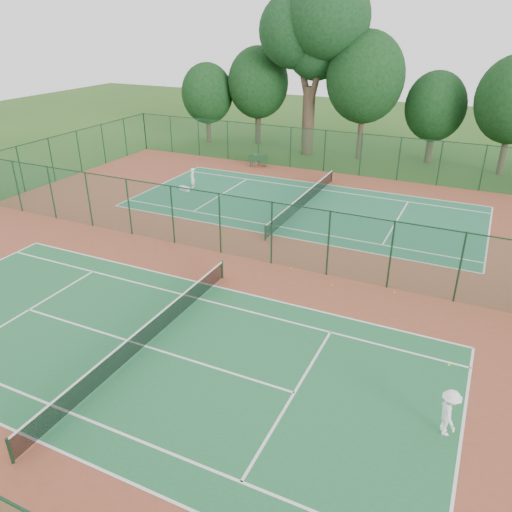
% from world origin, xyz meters
% --- Properties ---
extents(ground, '(120.00, 120.00, 0.00)m').
position_xyz_m(ground, '(0.00, 0.00, 0.00)').
color(ground, '#2B5219').
rests_on(ground, ground).
extents(red_pad, '(40.00, 36.00, 0.01)m').
position_xyz_m(red_pad, '(0.00, 0.00, 0.01)').
color(red_pad, brown).
rests_on(red_pad, ground).
extents(court_near, '(23.77, 10.97, 0.01)m').
position_xyz_m(court_near, '(0.00, -9.00, 0.01)').
color(court_near, '#206539').
rests_on(court_near, red_pad).
extents(court_far, '(23.77, 10.97, 0.01)m').
position_xyz_m(court_far, '(0.00, 9.00, 0.01)').
color(court_far, '#216946').
rests_on(court_far, red_pad).
extents(fence_north, '(40.00, 0.09, 3.50)m').
position_xyz_m(fence_north, '(0.00, 18.00, 1.76)').
color(fence_north, '#184A29').
rests_on(fence_north, ground).
extents(fence_divider, '(40.00, 0.09, 3.50)m').
position_xyz_m(fence_divider, '(0.00, 0.00, 1.76)').
color(fence_divider, '#194B30').
rests_on(fence_divider, ground).
extents(tennis_net_near, '(0.10, 12.90, 0.97)m').
position_xyz_m(tennis_net_near, '(0.00, -9.00, 0.54)').
color(tennis_net_near, '#143720').
rests_on(tennis_net_near, ground).
extents(tennis_net_far, '(0.10, 12.90, 0.97)m').
position_xyz_m(tennis_net_far, '(0.00, 9.00, 0.54)').
color(tennis_net_far, '#12321D').
rests_on(tennis_net_far, ground).
extents(player_near, '(0.95, 1.21, 1.65)m').
position_xyz_m(player_near, '(11.38, -8.68, 0.84)').
color(player_near, white).
rests_on(player_near, court_near).
extents(player_far, '(0.50, 0.63, 1.52)m').
position_xyz_m(player_far, '(-9.18, 9.33, 0.78)').
color(player_far, white).
rests_on(player_far, court_far).
extents(trash_bin, '(0.59, 0.59, 0.87)m').
position_xyz_m(trash_bin, '(-7.73, 17.60, 0.44)').
color(trash_bin, gray).
rests_on(trash_bin, red_pad).
extents(bench, '(1.77, 1.10, 1.05)m').
position_xyz_m(bench, '(-7.19, 16.89, 0.55)').
color(bench, '#123417').
rests_on(bench, red_pad).
extents(kit_bag, '(0.89, 0.50, 0.32)m').
position_xyz_m(kit_bag, '(-9.37, 8.46, 0.17)').
color(kit_bag, silver).
rests_on(kit_bag, red_pad).
extents(stray_ball_a, '(0.07, 0.07, 0.07)m').
position_xyz_m(stray_ball_a, '(5.23, -1.00, 0.05)').
color(stray_ball_a, gold).
rests_on(stray_ball_a, red_pad).
extents(stray_ball_b, '(0.07, 0.07, 0.07)m').
position_xyz_m(stray_ball_b, '(8.14, -0.41, 0.05)').
color(stray_ball_b, gold).
rests_on(stray_ball_b, red_pad).
extents(stray_ball_c, '(0.07, 0.07, 0.07)m').
position_xyz_m(stray_ball_c, '(2.75, -0.20, 0.04)').
color(stray_ball_c, '#B2C62E').
rests_on(stray_ball_c, red_pad).
extents(big_tree, '(9.99, 7.31, 15.35)m').
position_xyz_m(big_tree, '(-4.81, 23.25, 10.87)').
color(big_tree, '#3B2C20').
rests_on(big_tree, ground).
extents(evergreen_row, '(39.00, 5.00, 12.00)m').
position_xyz_m(evergreen_row, '(0.50, 24.25, 0.00)').
color(evergreen_row, black).
rests_on(evergreen_row, ground).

